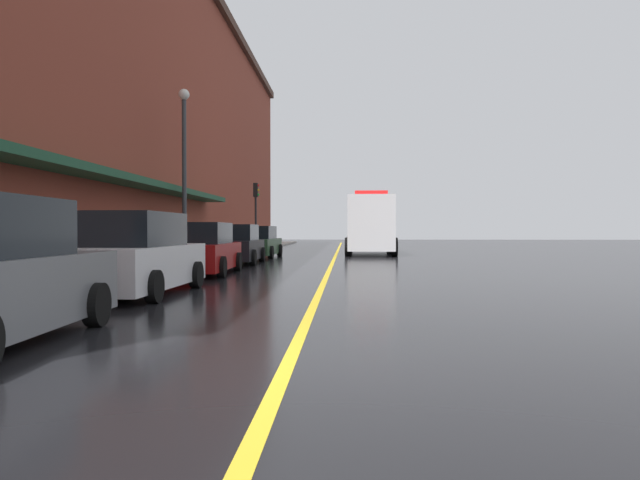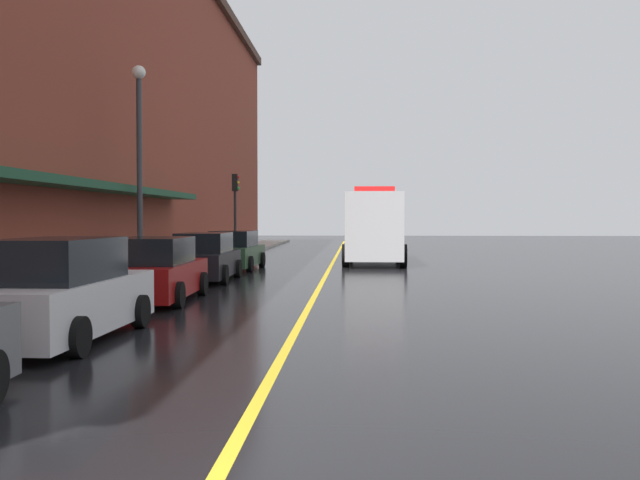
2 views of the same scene
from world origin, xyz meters
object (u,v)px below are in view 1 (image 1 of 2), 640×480
(box_truck, at_px, (370,226))
(parking_meter_2, at_px, (141,242))
(parked_car_3, at_px, (237,245))
(traffic_light_near, at_px, (256,203))
(parked_car_1, at_px, (137,256))
(street_lamp_left, at_px, (184,156))
(parking_meter_1, at_px, (90,245))
(parked_car_2, at_px, (201,250))
(parking_meter_0, at_px, (223,237))
(parked_car_4, at_px, (258,243))

(box_truck, relative_size, parking_meter_2, 6.81)
(parked_car_3, bearing_deg, traffic_light_near, 4.78)
(parked_car_3, height_order, traffic_light_near, traffic_light_near)
(parked_car_1, relative_size, street_lamp_left, 0.71)
(parked_car_3, xyz_separation_m, parking_meter_1, (-1.38, -11.04, 0.29))
(parking_meter_2, bearing_deg, traffic_light_near, 89.84)
(box_truck, distance_m, parking_meter_2, 19.32)
(parked_car_2, relative_size, parking_meter_0, 3.62)
(parked_car_4, height_order, parking_meter_1, parked_car_4)
(parked_car_2, distance_m, parked_car_4, 11.41)
(parking_meter_2, bearing_deg, parking_meter_0, 90.00)
(parked_car_1, bearing_deg, parking_meter_2, 19.34)
(parked_car_1, distance_m, parked_car_4, 17.30)
(parking_meter_1, bearing_deg, box_truck, 70.95)
(parked_car_1, xyz_separation_m, parking_meter_1, (-1.42, 0.85, 0.23))
(box_truck, distance_m, parking_meter_0, 9.84)
(parked_car_4, bearing_deg, parked_car_3, -178.97)
(parked_car_2, height_order, box_truck, box_truck)
(box_truck, height_order, parking_meter_2, box_truck)
(parked_car_2, distance_m, parked_car_3, 6.01)
(parked_car_2, relative_size, box_truck, 0.53)
(parked_car_2, height_order, parked_car_3, parked_car_2)
(parked_car_4, distance_m, parking_meter_1, 16.51)
(box_truck, bearing_deg, parking_meter_2, -20.92)
(parked_car_1, distance_m, street_lamp_left, 11.78)
(parked_car_3, distance_m, parking_meter_1, 11.13)
(box_truck, height_order, parking_meter_0, box_truck)
(parked_car_2, relative_size, parking_meter_2, 3.62)
(parked_car_2, relative_size, street_lamp_left, 0.69)
(parked_car_3, height_order, parking_meter_0, parked_car_3)
(parking_meter_2, xyz_separation_m, street_lamp_left, (-0.60, 6.81, 3.34))
(parked_car_4, relative_size, street_lamp_left, 0.68)
(parking_meter_0, relative_size, traffic_light_near, 0.31)
(parking_meter_1, height_order, traffic_light_near, traffic_light_near)
(parking_meter_1, bearing_deg, street_lamp_left, 93.37)
(parking_meter_1, distance_m, traffic_light_near, 24.90)
(parked_car_3, bearing_deg, parked_car_1, 179.50)
(parked_car_4, relative_size, box_truck, 0.52)
(box_truck, xyz_separation_m, traffic_light_near, (-7.27, 3.56, 1.49))
(parked_car_2, distance_m, traffic_light_near, 19.96)
(parking_meter_0, bearing_deg, traffic_light_near, 89.65)
(street_lamp_left, bearing_deg, traffic_light_near, 87.41)
(parked_car_2, xyz_separation_m, street_lamp_left, (-1.95, 5.17, 3.63))
(parked_car_2, xyz_separation_m, traffic_light_near, (-1.29, 19.78, 2.38))
(street_lamp_left, relative_size, traffic_light_near, 1.61)
(parking_meter_2, bearing_deg, parking_meter_1, -90.00)
(parked_car_1, xyz_separation_m, box_truck, (5.92, 22.10, 0.83))
(parking_meter_1, distance_m, parking_meter_2, 3.39)
(parked_car_3, distance_m, traffic_light_near, 14.04)
(parked_car_2, relative_size, parked_car_4, 1.02)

